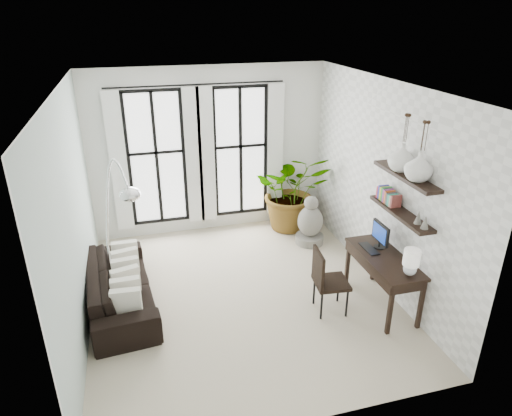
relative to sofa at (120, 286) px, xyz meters
name	(u,v)px	position (x,y,z in m)	size (l,w,h in m)	color
floor	(242,295)	(1.80, -0.23, -0.33)	(5.00, 5.00, 0.00)	beige
ceiling	(238,86)	(1.80, -0.23, 2.87)	(5.00, 5.00, 0.00)	white
wall_left	(73,219)	(-0.45, -0.23, 1.27)	(5.00, 5.00, 0.00)	#ABBEB6
wall_right	(382,186)	(4.05, -0.23, 1.27)	(5.00, 5.00, 0.00)	white
wall_back	(210,152)	(1.80, 2.27, 1.27)	(4.50, 4.50, 0.00)	white
windows	(200,156)	(1.60, 2.20, 1.23)	(3.26, 0.13, 2.65)	white
wall_shelves	(401,197)	(3.91, -0.98, 1.40)	(0.25, 1.30, 0.60)	black
sofa	(120,286)	(0.00, 0.00, 0.00)	(2.26, 0.88, 0.66)	black
throw_pillows	(126,275)	(0.10, 0.00, 0.17)	(0.40, 1.52, 0.40)	silver
plant	(292,190)	(3.35, 1.85, 0.48)	(1.45, 1.26, 1.61)	#2D7228
desk	(385,262)	(3.74, -1.06, 0.43)	(0.59, 1.40, 1.21)	black
desk_chair	(326,277)	(2.88, -0.93, 0.24)	(0.52, 0.52, 1.00)	black
arc_lamp	(118,208)	(0.11, 0.10, 1.22)	(0.72, 0.42, 2.27)	silver
buddha	(310,224)	(3.46, 1.11, 0.07)	(0.53, 0.53, 0.96)	gray
vase_a	(419,166)	(3.91, -1.27, 1.94)	(0.37, 0.37, 0.38)	white
vase_b	(402,157)	(3.91, -0.87, 1.94)	(0.37, 0.37, 0.38)	white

